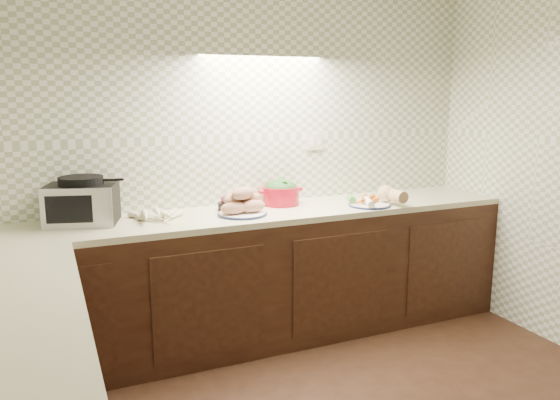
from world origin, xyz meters
name	(u,v)px	position (x,y,z in m)	size (l,w,h in m)	color
room	(400,106)	(0.00, 0.00, 1.63)	(3.60, 3.60, 2.60)	black
counter	(195,343)	(-0.68, 0.68, 0.45)	(3.60, 3.60, 0.90)	black
toaster_oven	(82,202)	(-1.11, 1.62, 1.03)	(0.47, 0.41, 0.29)	black
parsnip_pile	(163,217)	(-0.66, 1.48, 0.93)	(0.34, 0.31, 0.06)	#F8F1C5
sweet_potato_plate	(241,205)	(-0.15, 1.46, 0.97)	(0.32, 0.32, 0.19)	#151D44
onion_bowl	(228,204)	(-0.19, 1.62, 0.94)	(0.15, 0.15, 0.11)	black
dutch_oven	(281,192)	(0.21, 1.65, 0.99)	(0.32, 0.27, 0.18)	#B70F22
veg_plate	(377,198)	(0.82, 1.36, 0.95)	(0.37, 0.30, 0.14)	#151D44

